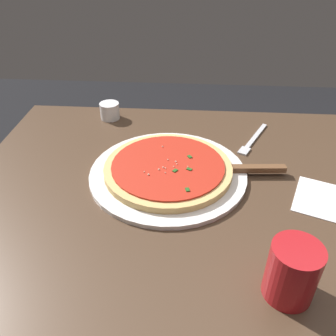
# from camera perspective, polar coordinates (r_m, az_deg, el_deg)

# --- Properties ---
(restaurant_table) EXTENTS (1.04, 0.78, 0.74)m
(restaurant_table) POSITION_cam_1_polar(r_m,az_deg,el_deg) (0.89, 3.40, -9.89)
(restaurant_table) COLOR black
(restaurant_table) RESTS_ON ground_plane
(serving_plate) EXTENTS (0.37, 0.37, 0.01)m
(serving_plate) POSITION_cam_1_polar(r_m,az_deg,el_deg) (0.83, -0.00, -0.84)
(serving_plate) COLOR white
(serving_plate) RESTS_ON restaurant_table
(pizza) EXTENTS (0.30, 0.30, 0.02)m
(pizza) POSITION_cam_1_polar(r_m,az_deg,el_deg) (0.82, 0.00, 0.01)
(pizza) COLOR #DBB26B
(pizza) RESTS_ON serving_plate
(pizza_server) EXTENTS (0.22, 0.08, 0.01)m
(pizza_server) POSITION_cam_1_polar(r_m,az_deg,el_deg) (0.84, 11.75, -0.22)
(pizza_server) COLOR silver
(pizza_server) RESTS_ON serving_plate
(cup_tall_drink) EXTENTS (0.08, 0.08, 0.10)m
(cup_tall_drink) POSITION_cam_1_polar(r_m,az_deg,el_deg) (0.59, 19.52, -15.60)
(cup_tall_drink) COLOR #B2191E
(cup_tall_drink) RESTS_ON restaurant_table
(cup_small_sauce) EXTENTS (0.06, 0.06, 0.05)m
(cup_small_sauce) POSITION_cam_1_polar(r_m,az_deg,el_deg) (1.09, -9.44, 9.15)
(cup_small_sauce) COLOR silver
(cup_small_sauce) RESTS_ON restaurant_table
(napkin_folded_right) EXTENTS (0.17, 0.17, 0.00)m
(napkin_folded_right) POSITION_cam_1_polar(r_m,az_deg,el_deg) (0.83, 24.37, -4.84)
(napkin_folded_right) COLOR white
(napkin_folded_right) RESTS_ON restaurant_table
(fork) EXTENTS (0.10, 0.17, 0.00)m
(fork) POSITION_cam_1_polar(r_m,az_deg,el_deg) (0.99, 13.55, 4.37)
(fork) COLOR silver
(fork) RESTS_ON restaurant_table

